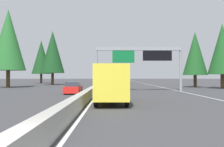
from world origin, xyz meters
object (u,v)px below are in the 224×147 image
object	(u,v)px
box_truck_near_center	(111,83)
minivan_far_right	(110,83)
oncoming_near	(73,88)
conifer_left_far	(41,57)
conifer_right_near	(222,49)
sign_gantry_overhead	(140,56)
conifer_left_mid	(53,52)
conifer_left_near	(8,40)
bus_far_left	(122,77)
pickup_distant_a	(110,81)
sedan_distant_b	(120,80)
conifer_right_mid	(195,53)

from	to	relation	value
box_truck_near_center	minivan_far_right	size ratio (longest dim) A/B	1.70
box_truck_near_center	oncoming_near	xyz separation A→B (m)	(11.51, 4.59, -0.93)
conifer_left_far	box_truck_near_center	bearing A→B (deg)	-160.82
conifer_right_near	sign_gantry_overhead	bearing A→B (deg)	115.69
conifer_left_mid	conifer_left_near	bearing A→B (deg)	163.33
bus_far_left	minivan_far_right	bearing A→B (deg)	174.83
box_truck_near_center	conifer_right_near	xyz separation A→B (m)	(25.24, -19.24, 5.21)
bus_far_left	conifer_left_mid	distance (m)	26.47
pickup_distant_a	conifer_left_far	size ratio (longest dim) A/B	0.43
sedan_distant_b	oncoming_near	size ratio (longest dim) A/B	1.00
conifer_right_near	sedan_distant_b	bearing A→B (deg)	15.13
minivan_far_right	oncoming_near	distance (m)	11.76
box_truck_near_center	sign_gantry_overhead	bearing A→B (deg)	-13.11
minivan_far_right	sedan_distant_b	bearing A→B (deg)	-3.44
minivan_far_right	sedan_distant_b	size ratio (longest dim) A/B	1.14
sedan_distant_b	oncoming_near	world-z (taller)	same
sign_gantry_overhead	box_truck_near_center	bearing A→B (deg)	166.89
bus_far_left	oncoming_near	distance (m)	53.24
conifer_right_mid	conifer_left_far	size ratio (longest dim) A/B	0.82
conifer_left_near	bus_far_left	bearing A→B (deg)	-33.55
box_truck_near_center	conifer_left_near	distance (m)	36.10
conifer_right_mid	conifer_left_mid	xyz separation A→B (m)	(15.31, 30.64, 1.63)
oncoming_near	sedan_distant_b	bearing A→B (deg)	173.62
oncoming_near	conifer_left_far	distance (m)	52.31
bus_far_left	sedan_distant_b	bearing A→B (deg)	0.28
conifer_left_mid	box_truck_near_center	bearing A→B (deg)	-162.48
conifer_left_mid	conifer_left_far	xyz separation A→B (m)	(14.79, 6.63, -0.24)
pickup_distant_a	box_truck_near_center	bearing A→B (deg)	-179.66
bus_far_left	conifer_left_far	size ratio (longest dim) A/B	0.89
oncoming_near	conifer_right_near	distance (m)	28.18
minivan_far_right	pickup_distant_a	bearing A→B (deg)	0.15
conifer_right_mid	conifer_left_mid	world-z (taller)	conifer_left_mid
box_truck_near_center	conifer_left_near	size ratio (longest dim) A/B	0.58
sedan_distant_b	bus_far_left	bearing A→B (deg)	-179.72
conifer_right_mid	conifer_left_near	xyz separation A→B (m)	(-0.93, 35.50, 2.49)
sign_gantry_overhead	minivan_far_right	distance (m)	7.47
conifer_right_near	conifer_left_near	bearing A→B (deg)	83.56
minivan_far_right	conifer_right_near	world-z (taller)	conifer_right_near
oncoming_near	conifer_left_far	world-z (taller)	conifer_left_far
box_truck_near_center	minivan_far_right	xyz separation A→B (m)	(22.41, 0.21, -0.66)
conifer_left_mid	conifer_left_far	size ratio (longest dim) A/B	1.03
box_truck_near_center	conifer_right_mid	xyz separation A→B (m)	(30.52, -16.17, 4.88)
conifer_left_near	conifer_left_mid	world-z (taller)	conifer_left_near
pickup_distant_a	conifer_left_near	world-z (taller)	conifer_left_near
pickup_distant_a	conifer_left_far	distance (m)	27.21
conifer_left_near	conifer_right_near	bearing A→B (deg)	-96.44
box_truck_near_center	oncoming_near	world-z (taller)	box_truck_near_center
minivan_far_right	conifer_right_mid	distance (m)	19.10
conifer_right_near	conifer_left_far	size ratio (longest dim) A/B	0.87
oncoming_near	conifer_left_far	size ratio (longest dim) A/B	0.34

